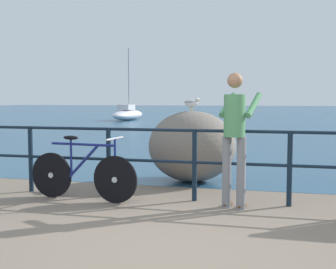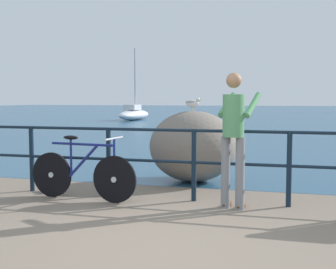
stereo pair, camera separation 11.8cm
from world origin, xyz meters
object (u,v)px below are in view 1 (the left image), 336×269
at_px(bicycle, 83,173).
at_px(seagull, 191,103).
at_px(person_at_railing, 235,133).
at_px(breakwater_boulder_main, 192,146).
at_px(sailboat, 128,114).

bearing_deg(bicycle, seagull, 62.86).
height_order(bicycle, seagull, seagull).
xyz_separation_m(bicycle, person_at_railing, (2.14, 0.07, 0.60)).
xyz_separation_m(breakwater_boulder_main, sailboat, (-8.53, 20.96, -0.19)).
relative_size(bicycle, sailboat, 0.35).
bearing_deg(sailboat, person_at_railing, -154.92).
bearing_deg(breakwater_boulder_main, seagull, 122.92).
bearing_deg(bicycle, person_at_railing, 8.16).
relative_size(seagull, sailboat, 0.07).
height_order(person_at_railing, breakwater_boulder_main, person_at_railing).
height_order(seagull, sailboat, sailboat).
xyz_separation_m(seagull, sailboat, (-8.51, 20.93, -0.95)).
xyz_separation_m(bicycle, seagull, (1.21, 1.84, 0.98)).
bearing_deg(breakwater_boulder_main, bicycle, -124.29).
distance_m(bicycle, sailboat, 23.91).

